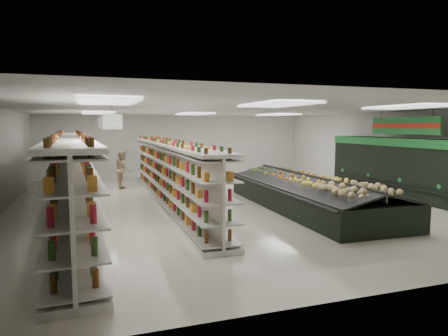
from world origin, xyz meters
name	(u,v)px	position (x,y,z in m)	size (l,w,h in m)	color
floor	(225,202)	(0.00, 0.00, 0.00)	(16.00, 16.00, 0.00)	beige
ceiling	(225,109)	(0.00, 0.00, 3.20)	(14.00, 16.00, 0.02)	white
wall_back	(176,146)	(0.00, 8.00, 1.60)	(14.00, 0.02, 3.20)	white
wall_front	(392,193)	(0.00, -8.00, 1.60)	(14.00, 0.02, 3.20)	white
wall_right	(390,152)	(7.00, 0.00, 1.60)	(0.02, 16.00, 3.20)	white
produce_wall_case	(409,165)	(6.53, -1.50, 1.24)	(0.93, 8.00, 2.20)	black
aisle_sign_near	(112,122)	(-3.80, -2.00, 2.75)	(0.52, 0.06, 0.75)	white
aisle_sign_far	(106,123)	(-3.80, 2.00, 2.75)	(0.52, 0.06, 0.75)	white
hortifruti_banner	(404,126)	(6.25, -1.50, 2.65)	(0.12, 3.20, 0.95)	#207831
gondola_left	(71,180)	(-4.92, -0.55, 1.07)	(1.53, 13.49, 2.33)	silver
gondola_center	(169,176)	(-1.85, 0.48, 0.95)	(0.98, 11.95, 2.07)	silver
produce_island	(308,193)	(2.21, -1.84, 0.50)	(2.84, 7.44, 1.10)	black
soda_endcap	(187,165)	(0.18, 6.22, 0.71)	(1.30, 1.04, 1.46)	red
shopper_main	(206,186)	(-1.00, -1.18, 0.79)	(0.57, 0.38, 1.57)	white
shopper_background	(123,169)	(-3.05, 4.49, 0.80)	(0.78, 0.48, 1.61)	tan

